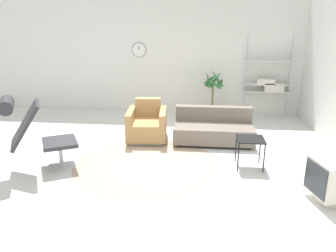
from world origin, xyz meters
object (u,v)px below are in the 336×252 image
object	(u,v)px
side_table	(250,142)
crt_television	(330,180)
lounge_chair	(32,127)
potted_plant	(213,94)
armchair_red	(147,125)
couch_low	(213,130)
shelf_unit	(269,82)

from	to	relation	value
side_table	crt_television	xyz separation A→B (m)	(0.87, -1.00, -0.12)
lounge_chair	potted_plant	size ratio (longest dim) A/B	0.98
crt_television	potted_plant	bearing A→B (deg)	5.18
armchair_red	couch_low	size ratio (longest dim) A/B	0.62
couch_low	lounge_chair	bearing A→B (deg)	30.59
side_table	shelf_unit	xyz separation A→B (m)	(0.85, 3.20, 0.42)
lounge_chair	shelf_unit	bearing A→B (deg)	102.83
potted_plant	couch_low	bearing A→B (deg)	-90.83
couch_low	shelf_unit	bearing A→B (deg)	-124.22
armchair_red	crt_television	distance (m)	3.48
side_table	potted_plant	size ratio (longest dim) A/B	0.40
lounge_chair	armchair_red	xyz separation A→B (m)	(1.49, 1.64, -0.43)
couch_low	side_table	distance (m)	1.31
lounge_chair	shelf_unit	distance (m)	5.58
lounge_chair	couch_low	world-z (taller)	lounge_chair
lounge_chair	crt_television	xyz separation A→B (m)	(4.21, -0.53, -0.41)
lounge_chair	armchair_red	bearing A→B (deg)	109.35
side_table	shelf_unit	size ratio (longest dim) A/B	0.25
shelf_unit	potted_plant	bearing A→B (deg)	-169.97
lounge_chair	crt_television	world-z (taller)	lounge_chair
shelf_unit	lounge_chair	bearing A→B (deg)	-138.78
couch_low	armchair_red	bearing A→B (deg)	0.31
couch_low	shelf_unit	size ratio (longest dim) A/B	0.77
side_table	couch_low	bearing A→B (deg)	114.59
crt_television	shelf_unit	world-z (taller)	shelf_unit
lounge_chair	couch_low	distance (m)	3.29
couch_low	crt_television	bearing A→B (deg)	123.08
couch_low	potted_plant	world-z (taller)	potted_plant
potted_plant	shelf_unit	world-z (taller)	shelf_unit
lounge_chair	armchair_red	distance (m)	2.26
armchair_red	couch_low	xyz separation A→B (m)	(1.31, 0.00, -0.05)
lounge_chair	side_table	world-z (taller)	lounge_chair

